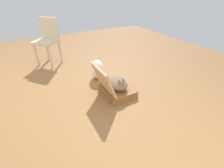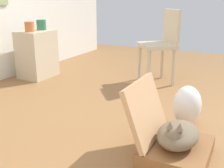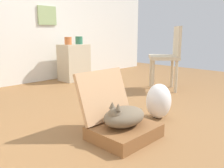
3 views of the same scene
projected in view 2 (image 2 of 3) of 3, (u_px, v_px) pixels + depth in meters
ground_plane at (132, 127)px, 2.49m from camera, size 7.68×7.68×0.00m
suitcase_base at (177, 152)px, 1.99m from camera, size 0.52×0.45×0.11m
suitcase_lid at (146, 110)px, 2.01m from camera, size 0.52×0.19×0.43m
cat at (178, 135)px, 1.94m from camera, size 0.48×0.28×0.22m
plastic_bag_white at (187, 105)px, 2.50m from camera, size 0.27×0.25×0.36m
side_table at (37, 54)px, 3.96m from camera, size 0.49×0.37×0.66m
vase_tall at (29, 27)px, 3.73m from camera, size 0.13×0.13×0.13m
vase_short at (41, 25)px, 3.94m from camera, size 0.13×0.13×0.14m
chair at (162, 42)px, 3.64m from camera, size 0.62×0.61×0.96m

